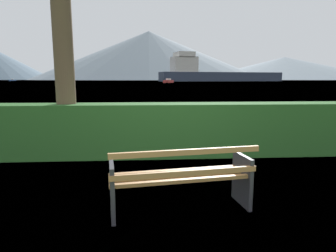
{
  "coord_description": "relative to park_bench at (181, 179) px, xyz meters",
  "views": [
    {
      "loc": [
        -0.38,
        -3.49,
        1.66
      ],
      "look_at": [
        0.0,
        2.34,
        0.71
      ],
      "focal_mm": 30.89,
      "sensor_mm": 36.0,
      "label": 1
    }
  ],
  "objects": [
    {
      "name": "tender_far",
      "position": [
        7.87,
        120.34,
        0.28
      ],
      "size": [
        4.88,
        6.16,
        1.9
      ],
      "color": "#B2332D",
      "rests_on": "water_surface"
    },
    {
      "name": "hedge_row",
      "position": [
        -0.01,
        2.76,
        0.14
      ],
      "size": [
        9.77,
        0.75,
        1.14
      ],
      "primitive_type": "cube",
      "color": "#285B23",
      "rests_on": "ground_plane"
    },
    {
      "name": "water_surface",
      "position": [
        -0.01,
        309.0,
        -0.43
      ],
      "size": [
        620.0,
        620.0,
        0.0
      ],
      "primitive_type": "plane",
      "color": "#7A99A8",
      "rests_on": "ground_plane"
    },
    {
      "name": "cargo_ship_large",
      "position": [
        44.02,
        197.55,
        4.95
      ],
      "size": [
        89.42,
        32.89,
        19.24
      ],
      "color": "#2D384C",
      "rests_on": "water_surface"
    },
    {
      "name": "ground_plane",
      "position": [
        -0.01,
        0.06,
        -0.43
      ],
      "size": [
        1400.0,
        1400.0,
        0.0
      ],
      "primitive_type": "plane",
      "color": "#4C6B33"
    },
    {
      "name": "fishing_boat_near",
      "position": [
        -115.63,
        251.48,
        0.17
      ],
      "size": [
        6.11,
        4.04,
        1.64
      ],
      "color": "#335693",
      "rests_on": "water_surface"
    },
    {
      "name": "distant_hills",
      "position": [
        10.84,
        557.11,
        37.71
      ],
      "size": [
        863.08,
        424.55,
        89.79
      ],
      "color": "slate",
      "rests_on": "ground_plane"
    },
    {
      "name": "park_bench",
      "position": [
        0.0,
        0.0,
        0.0
      ],
      "size": [
        1.84,
        0.82,
        0.87
      ],
      "color": "#A0703F",
      "rests_on": "ground_plane"
    }
  ]
}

